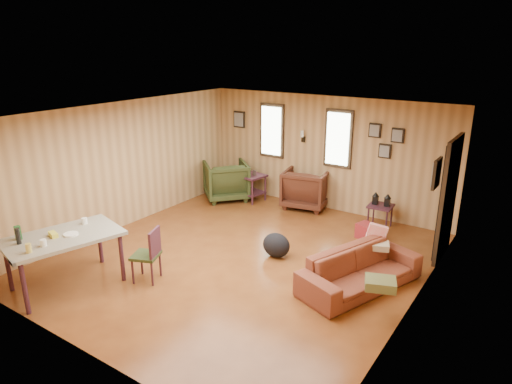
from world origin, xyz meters
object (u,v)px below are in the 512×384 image
at_px(recliner_green, 226,179).
at_px(end_table, 251,183).
at_px(sofa, 361,264).
at_px(side_table, 381,204).
at_px(recliner_brown, 306,186).
at_px(dining_table, 62,240).

distance_m(recliner_green, end_table, 0.58).
xyz_separation_m(sofa, recliner_green, (-4.05, 2.08, 0.10)).
bearing_deg(side_table, recliner_green, -175.24).
bearing_deg(sofa, recliner_brown, 61.40).
height_order(side_table, dining_table, dining_table).
xyz_separation_m(recliner_brown, recliner_green, (-1.77, -0.53, 0.01)).
bearing_deg(dining_table, recliner_green, 110.58).
bearing_deg(recliner_green, sofa, 104.19).
bearing_deg(end_table, recliner_brown, 13.41).
height_order(end_table, side_table, end_table).
distance_m(recliner_brown, recliner_green, 1.85).
xyz_separation_m(recliner_brown, side_table, (1.74, -0.24, 0.02)).
bearing_deg(end_table, dining_table, -90.85).
height_order(sofa, end_table, sofa).
bearing_deg(dining_table, end_table, 103.82).
relative_size(recliner_brown, side_table, 1.32).
xyz_separation_m(sofa, end_table, (-3.52, 2.32, 0.04)).
bearing_deg(dining_table, side_table, 71.89).
bearing_deg(end_table, side_table, 1.14).
relative_size(sofa, recliner_green, 2.03).
distance_m(recliner_brown, dining_table, 5.15).
xyz_separation_m(sofa, dining_table, (-3.59, -2.36, 0.35)).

